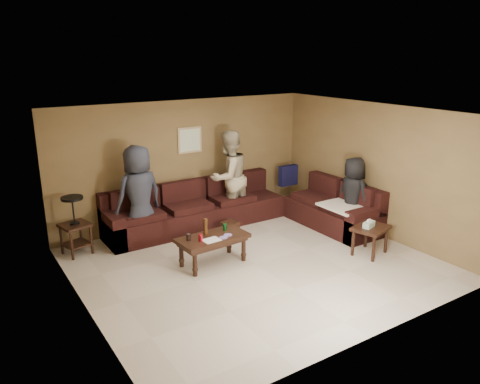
{
  "coord_description": "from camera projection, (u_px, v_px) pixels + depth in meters",
  "views": [
    {
      "loc": [
        -4.06,
        -5.84,
        3.4
      ],
      "look_at": [
        0.25,
        0.85,
        1.0
      ],
      "focal_mm": 35.0,
      "sensor_mm": 36.0,
      "label": 1
    }
  ],
  "objects": [
    {
      "name": "side_table_right",
      "position": [
        370.0,
        231.0,
        8.06
      ],
      "size": [
        0.73,
        0.66,
        0.65
      ],
      "rotation": [
        0.0,
        0.0,
        0.29
      ],
      "color": "black",
      "rests_on": "ground"
    },
    {
      "name": "person_right",
      "position": [
        353.0,
        195.0,
        8.99
      ],
      "size": [
        0.48,
        0.73,
        1.49
      ],
      "primitive_type": "imported",
      "rotation": [
        0.0,
        0.0,
        1.57
      ],
      "color": "black",
      "rests_on": "ground"
    },
    {
      "name": "end_table_left",
      "position": [
        75.0,
        224.0,
        8.04
      ],
      "size": [
        0.55,
        0.55,
        1.04
      ],
      "rotation": [
        0.0,
        0.0,
        0.24
      ],
      "color": "black",
      "rests_on": "ground"
    },
    {
      "name": "wall_art",
      "position": [
        190.0,
        140.0,
        9.35
      ],
      "size": [
        0.52,
        0.04,
        0.52
      ],
      "color": "tan",
      "rests_on": "ground"
    },
    {
      "name": "coffee_table",
      "position": [
        212.0,
        241.0,
        7.7
      ],
      "size": [
        1.2,
        0.66,
        0.77
      ],
      "rotation": [
        0.0,
        0.0,
        0.07
      ],
      "color": "black",
      "rests_on": "ground"
    },
    {
      "name": "person_middle",
      "position": [
        229.0,
        177.0,
        9.48
      ],
      "size": [
        1.07,
        0.91,
        1.91
      ],
      "primitive_type": "imported",
      "rotation": [
        0.0,
        0.0,
        3.37
      ],
      "color": "tan",
      "rests_on": "ground"
    },
    {
      "name": "waste_bin",
      "position": [
        230.0,
        230.0,
        8.86
      ],
      "size": [
        0.33,
        0.33,
        0.32
      ],
      "primitive_type": "cube",
      "rotation": [
        0.0,
        0.0,
        0.28
      ],
      "color": "black",
      "rests_on": "ground"
    },
    {
      "name": "person_left",
      "position": [
        139.0,
        195.0,
        8.41
      ],
      "size": [
        0.98,
        0.72,
        1.83
      ],
      "primitive_type": "imported",
      "rotation": [
        0.0,
        0.0,
        3.3
      ],
      "color": "#292D39",
      "rests_on": "ground"
    },
    {
      "name": "room",
      "position": [
        256.0,
        167.0,
        7.31
      ],
      "size": [
        5.6,
        5.5,
        2.5
      ],
      "color": "beige",
      "rests_on": "ground"
    },
    {
      "name": "sectional_sofa",
      "position": [
        246.0,
        212.0,
        9.34
      ],
      "size": [
        4.65,
        2.9,
        0.97
      ],
      "color": "black",
      "rests_on": "ground"
    }
  ]
}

